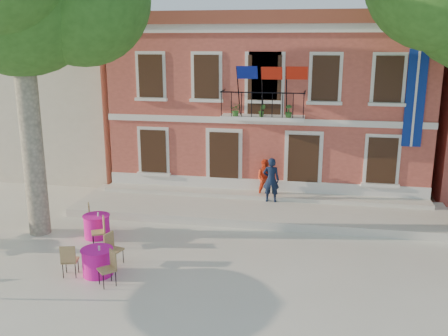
% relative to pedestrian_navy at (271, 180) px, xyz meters
% --- Properties ---
extents(ground, '(90.00, 90.00, 0.00)m').
position_rel_pedestrian_navy_xyz_m(ground, '(-2.43, -5.02, -1.17)').
color(ground, beige).
rests_on(ground, ground).
extents(main_building, '(13.50, 9.59, 7.50)m').
position_rel_pedestrian_navy_xyz_m(main_building, '(-0.42, 4.97, 2.61)').
color(main_building, '#C95848').
rests_on(main_building, ground).
extents(neighbor_west, '(9.40, 9.40, 6.40)m').
position_rel_pedestrian_navy_xyz_m(neighbor_west, '(-11.93, 5.98, 2.04)').
color(neighbor_west, beige).
rests_on(neighbor_west, ground).
extents(terrace, '(14.00, 3.40, 0.30)m').
position_rel_pedestrian_navy_xyz_m(terrace, '(-0.43, -0.62, -1.02)').
color(terrace, silver).
rests_on(terrace, ground).
extents(pedestrian_navy, '(0.65, 0.44, 1.74)m').
position_rel_pedestrian_navy_xyz_m(pedestrian_navy, '(0.00, 0.00, 0.00)').
color(pedestrian_navy, '#0F1A32').
rests_on(pedestrian_navy, terrace).
extents(pedestrian_orange, '(0.78, 0.61, 1.57)m').
position_rel_pedestrian_navy_xyz_m(pedestrian_orange, '(-0.25, 0.41, -0.09)').
color(pedestrian_orange, red).
rests_on(pedestrian_orange, terrace).
extents(cafe_table_1, '(1.80, 1.82, 0.95)m').
position_rel_pedestrian_navy_xyz_m(cafe_table_1, '(-4.24, -6.54, -0.74)').
color(cafe_table_1, '#EF16A5').
rests_on(cafe_table_1, ground).
extents(cafe_table_3, '(1.28, 1.89, 0.95)m').
position_rel_pedestrian_navy_xyz_m(cafe_table_3, '(-5.44, -3.96, -0.75)').
color(cafe_table_3, '#EF16A5').
rests_on(cafe_table_3, ground).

